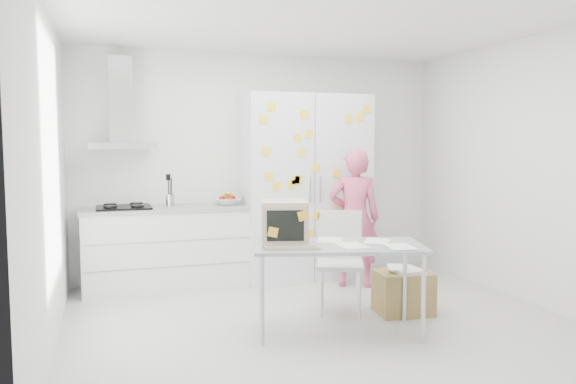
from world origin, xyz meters
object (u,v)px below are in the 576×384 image
object	(u,v)px
person	(355,218)
desk	(304,233)
chair	(340,255)
cardboard_box	(403,292)

from	to	relation	value
person	desk	bearing A→B (deg)	72.11
person	chair	distance (m)	0.99
person	cardboard_box	size ratio (longest dim) A/B	2.85
person	desk	xyz separation A→B (m)	(-1.07, -1.29, 0.08)
desk	cardboard_box	xyz separation A→B (m)	(1.08, 0.20, -0.65)
desk	chair	world-z (taller)	desk
person	desk	world-z (taller)	person
person	cardboard_box	xyz separation A→B (m)	(0.01, -1.09, -0.57)
chair	cardboard_box	size ratio (longest dim) A/B	1.76
cardboard_box	person	bearing A→B (deg)	90.72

